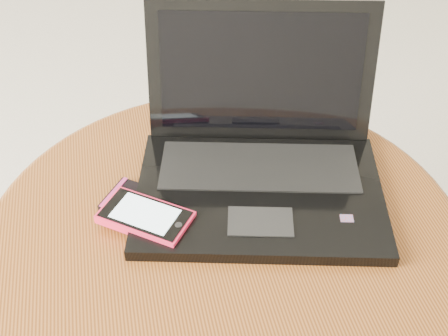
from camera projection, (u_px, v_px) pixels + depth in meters
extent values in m
cylinder|color=#5C2D0E|center=(225.00, 236.00, 0.75)|extent=(0.59, 0.59, 0.03)
torus|color=#5C2D0E|center=(225.00, 236.00, 0.75)|extent=(0.62, 0.62, 0.03)
cube|color=black|center=(259.00, 194.00, 0.77)|extent=(0.37, 0.29, 0.02)
cube|color=black|center=(259.00, 166.00, 0.80)|extent=(0.28, 0.16, 0.00)
cube|color=black|center=(260.00, 221.00, 0.72)|extent=(0.09, 0.07, 0.00)
cube|color=red|center=(347.00, 218.00, 0.73)|extent=(0.02, 0.02, 0.00)
cube|color=black|center=(261.00, 72.00, 0.80)|extent=(0.32, 0.13, 0.19)
cube|color=black|center=(261.00, 73.00, 0.80)|extent=(0.28, 0.11, 0.16)
cube|color=black|center=(149.00, 207.00, 0.76)|extent=(0.13, 0.12, 0.01)
cube|color=#BB2D71|center=(114.00, 192.00, 0.77)|extent=(0.04, 0.05, 0.00)
cube|color=#F92148|center=(146.00, 217.00, 0.73)|extent=(0.13, 0.12, 0.01)
cube|color=black|center=(145.00, 214.00, 0.72)|extent=(0.12, 0.11, 0.00)
cube|color=#CCE8F8|center=(145.00, 213.00, 0.72)|extent=(0.09, 0.08, 0.00)
cylinder|color=black|center=(178.00, 225.00, 0.71)|extent=(0.01, 0.01, 0.00)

